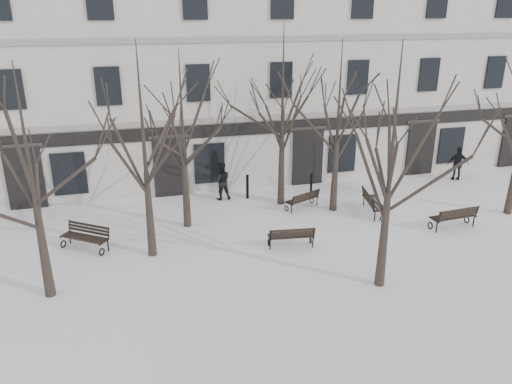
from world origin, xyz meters
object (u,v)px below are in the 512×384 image
object	(u,v)px
tree_0	(28,158)
bench_1	(291,236)
tree_1	(143,128)
bench_4	(303,199)
bench_5	(372,202)
bench_2	(454,216)
tree_2	(393,141)
bench_3	(86,236)

from	to	relation	value
tree_0	bench_1	distance (m)	9.55
tree_1	bench_1	size ratio (longest dim) A/B	4.26
bench_4	bench_5	bearing A→B (deg)	131.03
bench_4	tree_0	bearing A→B (deg)	1.36
tree_0	bench_2	world-z (taller)	tree_0
tree_0	bench_4	distance (m)	12.13
tree_0	bench_5	distance (m)	14.18
bench_2	bench_4	bearing A→B (deg)	-39.00
tree_2	bench_3	world-z (taller)	tree_2
bench_1	bench_4	bearing A→B (deg)	-109.27
bench_1	bench_5	bearing A→B (deg)	-146.34
tree_0	bench_5	size ratio (longest dim) A/B	3.59
bench_3	bench_5	world-z (taller)	bench_5
tree_0	tree_1	size ratio (longest dim) A/B	0.95
bench_2	bench_4	xyz separation A→B (m)	(-5.33, 3.64, -0.08)
bench_1	bench_5	size ratio (longest dim) A/B	0.89
tree_1	tree_2	world-z (taller)	tree_2
bench_5	bench_2	bearing A→B (deg)	-121.09
tree_1	bench_1	distance (m)	6.80
tree_2	bench_3	bearing A→B (deg)	151.53
tree_2	bench_2	bearing A→B (deg)	33.02
tree_0	bench_2	size ratio (longest dim) A/B	3.63
tree_1	bench_2	bearing A→B (deg)	-3.48
tree_1	bench_3	distance (m)	5.06
bench_4	bench_3	bearing A→B (deg)	-13.48
bench_1	bench_4	xyz separation A→B (m)	(1.77, 3.62, -0.02)
tree_2	bench_4	bearing A→B (deg)	91.88
tree_0	bench_1	world-z (taller)	tree_0
tree_2	bench_1	world-z (taller)	tree_2
bench_1	bench_3	world-z (taller)	bench_3
bench_2	bench_3	xyz separation A→B (m)	(-14.68, 1.88, -0.02)
tree_0	tree_2	distance (m)	10.73
bench_3	bench_2	bearing A→B (deg)	28.64
tree_1	tree_2	xyz separation A→B (m)	(7.18, -4.06, 0.08)
tree_0	bench_3	world-z (taller)	tree_0
tree_1	bench_2	distance (m)	13.03
tree_0	tree_2	bearing A→B (deg)	-11.00
bench_2	bench_5	distance (m)	3.44
bench_1	bench_3	xyz separation A→B (m)	(-7.59, 1.86, 0.04)
tree_0	bench_5	xyz separation A→B (m)	(13.10, 3.61, -4.04)
bench_4	bench_2	bearing A→B (deg)	121.54
bench_2	tree_2	bearing A→B (deg)	28.34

